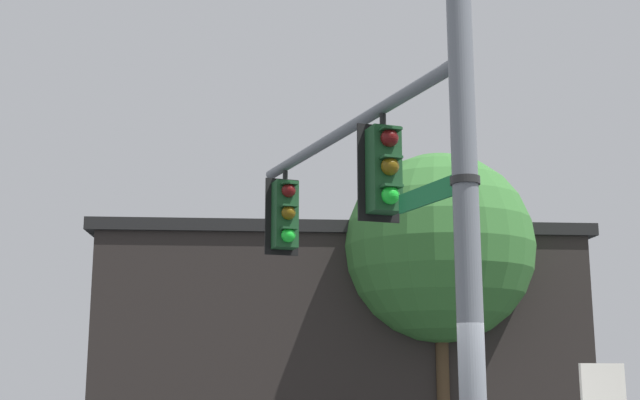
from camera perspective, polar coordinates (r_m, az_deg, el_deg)
signal_pole at (r=8.41m, az=10.10°, el=-4.56°), size 0.27×0.27×6.10m
mast_arm at (r=11.23m, az=1.68°, el=4.76°), size 0.63×5.59×0.16m
traffic_light_nearest_pole at (r=10.08m, az=4.42°, el=2.13°), size 0.54×0.49×1.31m
traffic_light_mid_inner at (r=12.94m, az=-2.39°, el=-0.98°), size 0.54×0.49×1.31m
street_name_sign at (r=8.88m, az=8.49°, el=0.78°), size 0.31×1.48×0.22m
storefront_building at (r=22.21m, az=1.16°, el=-9.68°), size 13.27×8.78×5.59m
tree_by_storefront at (r=20.18m, az=8.15°, el=-3.27°), size 4.54×4.54×7.22m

